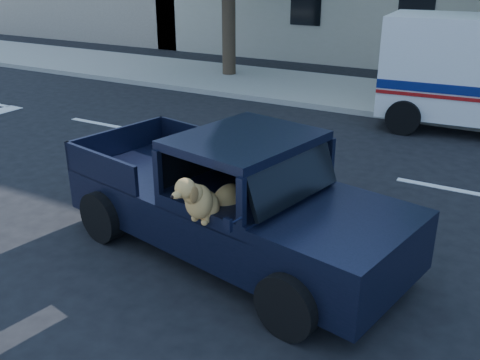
# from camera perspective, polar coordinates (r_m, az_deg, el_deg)

# --- Properties ---
(ground) EXTENTS (120.00, 120.00, 0.00)m
(ground) POSITION_cam_1_polar(r_m,az_deg,el_deg) (8.47, -11.21, -3.45)
(ground) COLOR black
(ground) RESTS_ON ground
(far_sidewalk) EXTENTS (60.00, 4.00, 0.15)m
(far_sidewalk) POSITION_cam_1_polar(r_m,az_deg,el_deg) (16.14, 10.54, 9.25)
(far_sidewalk) COLOR gray
(far_sidewalk) RESTS_ON ground
(lane_stripes) EXTENTS (21.60, 0.14, 0.01)m
(lane_stripes) POSITION_cam_1_polar(r_m,az_deg,el_deg) (10.27, 9.98, 1.35)
(lane_stripes) COLOR silver
(lane_stripes) RESTS_ON ground
(pickup_truck) EXTENTS (4.94, 2.82, 1.68)m
(pickup_truck) POSITION_cam_1_polar(r_m,az_deg,el_deg) (7.02, -1.44, -3.46)
(pickup_truck) COLOR black
(pickup_truck) RESTS_ON ground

